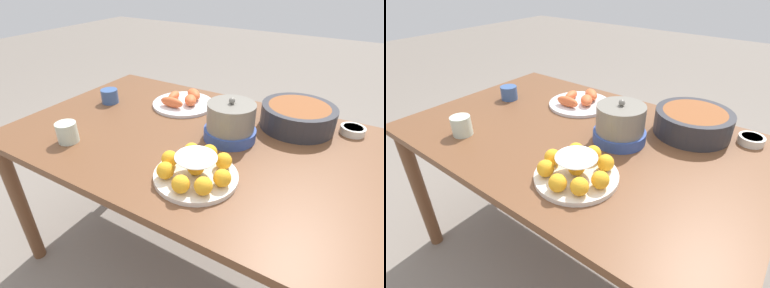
{
  "view_description": "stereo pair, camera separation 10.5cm",
  "coord_description": "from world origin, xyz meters",
  "views": [
    {
      "loc": [
        0.55,
        -0.89,
        1.29
      ],
      "look_at": [
        0.08,
        -0.12,
        0.75
      ],
      "focal_mm": 28.0,
      "sensor_mm": 36.0,
      "label": 1
    },
    {
      "loc": [
        0.64,
        -0.83,
        1.29
      ],
      "look_at": [
        0.08,
        -0.12,
        0.75
      ],
      "focal_mm": 28.0,
      "sensor_mm": 36.0,
      "label": 2
    }
  ],
  "objects": [
    {
      "name": "ground_plane",
      "position": [
        0.0,
        0.0,
        0.0
      ],
      "size": [
        12.0,
        12.0,
        0.0
      ],
      "primitive_type": "plane",
      "color": "slate"
    },
    {
      "name": "dining_table",
      "position": [
        0.0,
        0.0,
        0.62
      ],
      "size": [
        1.42,
        0.91,
        0.71
      ],
      "color": "brown",
      "rests_on": "ground_plane"
    },
    {
      "name": "cake_plate",
      "position": [
        0.17,
        -0.23,
        0.74
      ],
      "size": [
        0.27,
        0.27,
        0.09
      ],
      "color": "silver",
      "rests_on": "dining_table"
    },
    {
      "name": "serving_bowl",
      "position": [
        0.35,
        0.28,
        0.76
      ],
      "size": [
        0.3,
        0.3,
        0.1
      ],
      "color": "#2D2D33",
      "rests_on": "dining_table"
    },
    {
      "name": "sauce_bowl",
      "position": [
        0.56,
        0.34,
        0.73
      ],
      "size": [
        0.09,
        0.09,
        0.03
      ],
      "color": "silver",
      "rests_on": "dining_table"
    },
    {
      "name": "seafood_platter",
      "position": [
        -0.17,
        0.23,
        0.73
      ],
      "size": [
        0.29,
        0.29,
        0.06
      ],
      "color": "silver",
      "rests_on": "dining_table"
    },
    {
      "name": "cup_near",
      "position": [
        -0.37,
        -0.28,
        0.75
      ],
      "size": [
        0.08,
        0.08,
        0.08
      ],
      "color": "beige",
      "rests_on": "dining_table"
    },
    {
      "name": "cup_far",
      "position": [
        -0.5,
        0.07,
        0.74
      ],
      "size": [
        0.08,
        0.08,
        0.07
      ],
      "color": "#38568E",
      "rests_on": "dining_table"
    },
    {
      "name": "warming_pot",
      "position": [
        0.15,
        0.05,
        0.78
      ],
      "size": [
        0.2,
        0.2,
        0.17
      ],
      "color": "#334C99",
      "rests_on": "dining_table"
    }
  ]
}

